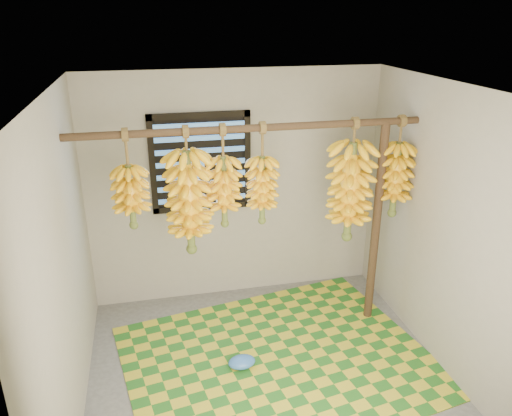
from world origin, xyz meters
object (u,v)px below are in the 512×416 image
object	(u,v)px
woven_mat	(279,360)
banana_bunch_a	(131,197)
banana_bunch_d	(262,190)
banana_bunch_e	(350,192)
support_post	(376,226)
banana_bunch_f	(396,179)
banana_bunch_c	(224,192)
plastic_bag	(242,362)
banana_bunch_b	(189,203)

from	to	relation	value
woven_mat	banana_bunch_a	xyz separation A→B (m)	(-1.15, 0.47, 1.48)
banana_bunch_d	banana_bunch_e	world-z (taller)	same
support_post	banana_bunch_f	size ratio (longest dim) A/B	2.11
support_post	banana_bunch_c	distance (m)	1.52
banana_bunch_e	banana_bunch_f	distance (m)	0.45
banana_bunch_c	plastic_bag	bearing A→B (deg)	-85.16
support_post	plastic_bag	world-z (taller)	support_post
plastic_bag	banana_bunch_f	world-z (taller)	banana_bunch_f
woven_mat	banana_bunch_d	distance (m)	1.52
banana_bunch_d	banana_bunch_a	bearing A→B (deg)	180.00
banana_bunch_a	banana_bunch_e	bearing A→B (deg)	0.00
banana_bunch_d	banana_bunch_e	distance (m)	0.83
banana_bunch_b	banana_bunch_e	distance (m)	1.46
plastic_bag	banana_bunch_c	xyz separation A→B (m)	(-0.04, 0.50, 1.40)
banana_bunch_b	banana_bunch_c	bearing A→B (deg)	0.00
support_post	banana_bunch_b	bearing A→B (deg)	-180.00
plastic_bag	banana_bunch_b	xyz separation A→B (m)	(-0.34, 0.50, 1.33)
banana_bunch_a	banana_bunch_c	xyz separation A→B (m)	(0.77, 0.00, -0.02)
banana_bunch_b	banana_bunch_e	xyz separation A→B (m)	(1.46, 0.00, -0.02)
banana_bunch_a	banana_bunch_d	distance (m)	1.11
support_post	banana_bunch_e	bearing A→B (deg)	180.00
banana_bunch_c	support_post	bearing A→B (deg)	0.00
banana_bunch_a	banana_bunch_d	size ratio (longest dim) A/B	0.93
woven_mat	plastic_bag	size ratio (longest dim) A/B	10.81
banana_bunch_b	banana_bunch_d	bearing A→B (deg)	0.00
support_post	banana_bunch_d	bearing A→B (deg)	180.00
banana_bunch_e	woven_mat	bearing A→B (deg)	-148.69
plastic_bag	banana_bunch_e	size ratio (longest dim) A/B	0.21
plastic_bag	banana_bunch_c	bearing A→B (deg)	94.84
banana_bunch_f	support_post	bearing A→B (deg)	180.00
woven_mat	banana_bunch_b	bearing A→B (deg)	145.30
banana_bunch_a	woven_mat	bearing A→B (deg)	-22.25
woven_mat	banana_bunch_d	bearing A→B (deg)	95.61
plastic_bag	banana_bunch_b	world-z (taller)	banana_bunch_b
support_post	banana_bunch_d	distance (m)	1.20
banana_bunch_c	banana_bunch_f	distance (m)	1.60
plastic_bag	banana_bunch_a	world-z (taller)	banana_bunch_a
banana_bunch_e	plastic_bag	bearing A→B (deg)	-156.03
support_post	banana_bunch_d	world-z (taller)	banana_bunch_d
banana_bunch_a	banana_bunch_e	world-z (taller)	same
banana_bunch_a	banana_bunch_f	world-z (taller)	same
woven_mat	banana_bunch_d	size ratio (longest dim) A/B	2.89
support_post	banana_bunch_c	world-z (taller)	banana_bunch_c
banana_bunch_d	banana_bunch_f	xyz separation A→B (m)	(1.26, -0.00, 0.00)
banana_bunch_c	banana_bunch_a	bearing A→B (deg)	180.00
banana_bunch_b	banana_bunch_c	size ratio (longest dim) A/B	1.24
woven_mat	plastic_bag	xyz separation A→B (m)	(-0.34, -0.02, 0.05)
plastic_bag	banana_bunch_f	bearing A→B (deg)	17.68
woven_mat	banana_bunch_f	bearing A→B (deg)	21.21
woven_mat	banana_bunch_c	world-z (taller)	banana_bunch_c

